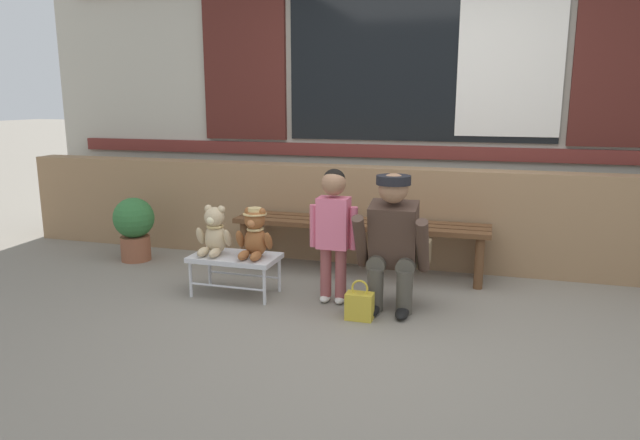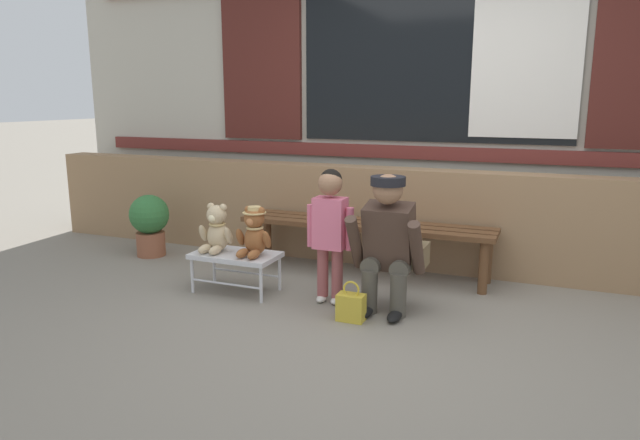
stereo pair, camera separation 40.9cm
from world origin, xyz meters
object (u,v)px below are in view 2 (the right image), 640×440
at_px(wooden_bench_long, 365,230).
at_px(child_standing, 330,221).
at_px(teddy_bear_plain, 216,230).
at_px(adult_crouching, 390,243).
at_px(handbag_on_ground, 351,307).
at_px(small_display_bench, 236,257).
at_px(potted_plant, 150,221).
at_px(teddy_bear_with_hat, 254,232).

xyz_separation_m(wooden_bench_long, child_standing, (-0.02, -0.74, 0.22)).
xyz_separation_m(wooden_bench_long, teddy_bear_plain, (-0.92, -0.79, 0.09)).
xyz_separation_m(adult_crouching, handbag_on_ground, (-0.18, -0.27, -0.38)).
relative_size(small_display_bench, teddy_bear_plain, 1.76).
xyz_separation_m(teddy_bear_plain, potted_plant, (-1.09, 0.58, -0.14)).
bearing_deg(teddy_bear_plain, teddy_bear_with_hat, 0.13).
relative_size(small_display_bench, handbag_on_ground, 2.35).
bearing_deg(potted_plant, small_display_bench, -25.09).
bearing_deg(small_display_bench, potted_plant, 154.91).
distance_m(teddy_bear_with_hat, potted_plant, 1.54).
relative_size(wooden_bench_long, child_standing, 2.19).
bearing_deg(teddy_bear_with_hat, wooden_bench_long, 52.84).
relative_size(child_standing, adult_crouching, 1.01).
bearing_deg(handbag_on_ground, child_standing, 132.92).
xyz_separation_m(small_display_bench, child_standing, (0.74, 0.05, 0.33)).
xyz_separation_m(wooden_bench_long, small_display_bench, (-0.76, -0.79, -0.11)).
xyz_separation_m(child_standing, adult_crouching, (0.43, -0.00, -0.11)).
bearing_deg(small_display_bench, adult_crouching, 2.29).
height_order(child_standing, potted_plant, child_standing).
relative_size(teddy_bear_plain, teddy_bear_with_hat, 1.00).
bearing_deg(small_display_bench, wooden_bench_long, 46.20).
bearing_deg(teddy_bear_with_hat, potted_plant, 157.53).
bearing_deg(wooden_bench_long, potted_plant, -174.24).
distance_m(teddy_bear_plain, teddy_bear_with_hat, 0.32).
bearing_deg(child_standing, potted_plant, 164.96).
xyz_separation_m(teddy_bear_plain, handbag_on_ground, (1.15, -0.22, -0.37)).
relative_size(small_display_bench, child_standing, 0.67).
distance_m(adult_crouching, handbag_on_ground, 0.50).
distance_m(wooden_bench_long, adult_crouching, 0.86).
height_order(child_standing, adult_crouching, child_standing).
height_order(teddy_bear_with_hat, child_standing, child_standing).
xyz_separation_m(wooden_bench_long, potted_plant, (-2.01, -0.20, -0.05)).
distance_m(teddy_bear_plain, potted_plant, 1.25).
xyz_separation_m(wooden_bench_long, handbag_on_ground, (0.24, -1.01, -0.28)).
height_order(teddy_bear_with_hat, handbag_on_ground, teddy_bear_with_hat).
height_order(teddy_bear_plain, teddy_bear_with_hat, same).
distance_m(handbag_on_ground, potted_plant, 2.40).
xyz_separation_m(teddy_bear_plain, child_standing, (0.90, 0.05, 0.13)).
height_order(small_display_bench, teddy_bear_with_hat, teddy_bear_with_hat).
xyz_separation_m(teddy_bear_with_hat, handbag_on_ground, (0.83, -0.22, -0.38)).
distance_m(wooden_bench_long, teddy_bear_plain, 1.21).
height_order(teddy_bear_with_hat, potted_plant, teddy_bear_with_hat).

